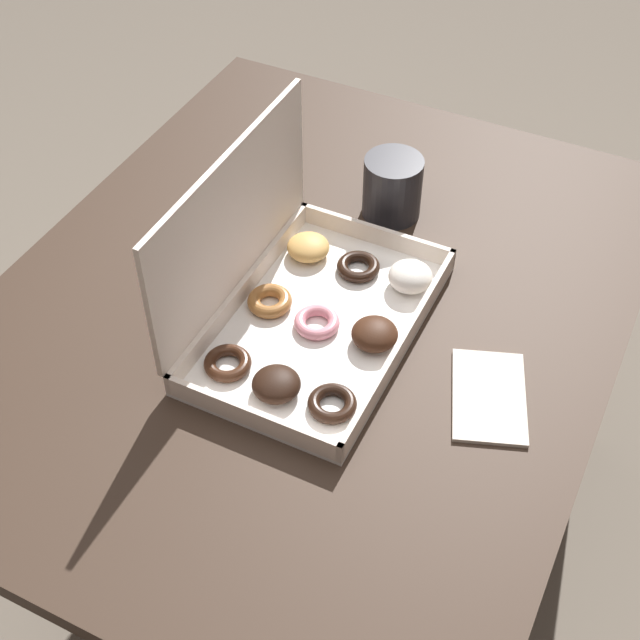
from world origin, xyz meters
name	(u,v)px	position (x,y,z in m)	size (l,w,h in m)	color
ground_plane	(312,547)	(0.00, 0.00, 0.00)	(8.00, 8.00, 0.00)	#6B6054
dining_table	(309,344)	(0.00, 0.00, 0.61)	(1.11, 0.87, 0.70)	#38281E
donut_box	(300,293)	(-0.04, -0.01, 0.75)	(0.40, 0.26, 0.25)	white
coffee_mug	(393,186)	(0.24, -0.03, 0.76)	(0.09, 0.09, 0.10)	#232328
paper_napkin	(489,396)	(-0.06, -0.29, 0.71)	(0.18, 0.14, 0.01)	silver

